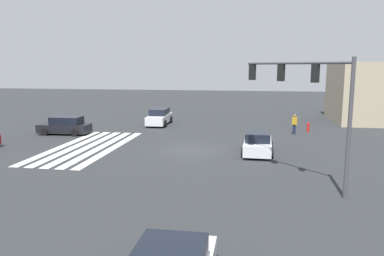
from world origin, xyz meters
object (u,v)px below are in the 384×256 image
(car_2, at_px, (258,144))
(fire_hydrant, at_px, (308,127))
(car_4, at_px, (65,126))
(pedestrian, at_px, (295,123))
(car_1, at_px, (159,117))
(traffic_signal_mast, at_px, (308,92))

(car_2, height_order, fire_hydrant, car_2)
(car_4, relative_size, pedestrian, 2.52)
(car_4, bearing_deg, pedestrian, -173.01)
(car_2, xyz_separation_m, pedestrian, (-7.78, 3.14, 0.29))
(car_2, distance_m, pedestrian, 8.40)
(car_2, xyz_separation_m, fire_hydrant, (-9.13, 4.48, -0.25))
(car_1, bearing_deg, fire_hydrant, 80.35)
(car_1, xyz_separation_m, car_2, (11.12, 9.55, -0.10))
(car_1, relative_size, car_2, 1.09)
(traffic_signal_mast, xyz_separation_m, car_2, (-6.47, -2.17, -3.89))
(car_4, distance_m, fire_hydrant, 21.14)
(car_1, xyz_separation_m, car_4, (6.47, -6.63, -0.05))
(traffic_signal_mast, distance_m, car_4, 21.80)
(traffic_signal_mast, bearing_deg, car_4, 13.80)
(pedestrian, bearing_deg, car_4, -35.93)
(traffic_signal_mast, bearing_deg, fire_hydrant, -53.42)
(car_2, xyz_separation_m, car_4, (-4.65, -16.18, 0.05))
(car_2, height_order, car_4, car_4)
(fire_hydrant, bearing_deg, car_1, -98.05)
(pedestrian, relative_size, fire_hydrant, 2.01)
(pedestrian, distance_m, fire_hydrant, 1.97)
(pedestrian, xyz_separation_m, fire_hydrant, (-1.35, 1.34, -0.54))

